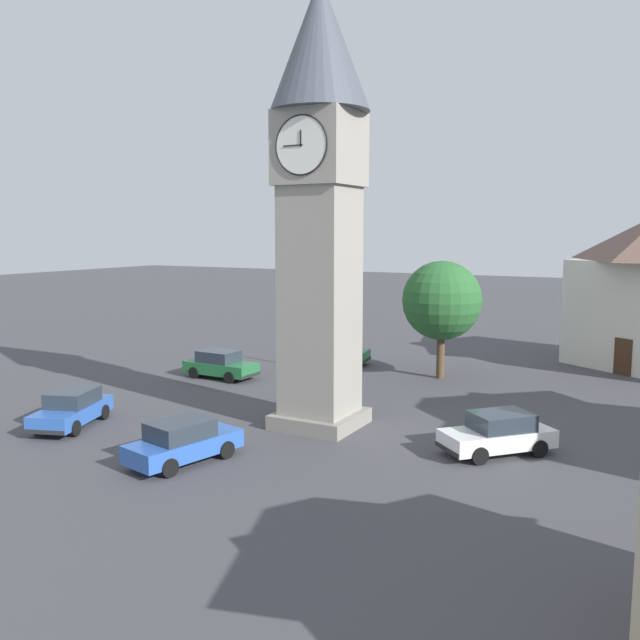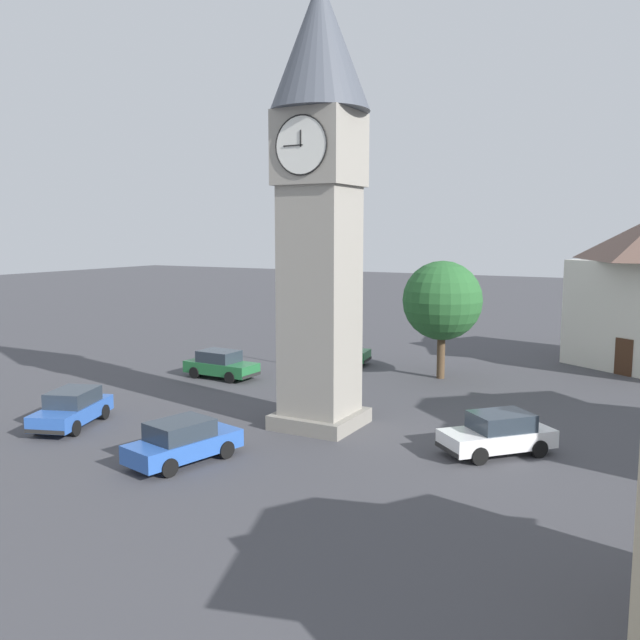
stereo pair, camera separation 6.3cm
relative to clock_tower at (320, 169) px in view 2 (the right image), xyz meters
name	(u,v)px [view 2 (the right image)]	position (x,y,z in m)	size (l,w,h in m)	color
ground_plane	(320,426)	(0.00, 0.00, -10.52)	(200.00, 200.00, 0.00)	#424247
clock_tower	(320,169)	(0.00, 0.00, 0.00)	(3.98, 3.98, 18.09)	gray
car_blue_kerb	(72,408)	(9.05, 5.00, -9.76)	(2.97, 4.45, 1.53)	#2D5BB7
car_silver_kerb	(183,441)	(2.07, 6.26, -9.76)	(2.58, 4.40, 1.53)	#2D5BB7
car_red_corner	(221,364)	(9.25, -5.49, -9.76)	(4.18, 1.91, 1.53)	#236B38
car_white_side	(498,434)	(-7.42, 0.06, -9.76)	(4.04, 4.17, 1.53)	white
car_black_far	(335,351)	(5.55, -12.11, -9.76)	(4.35, 2.33, 1.53)	#236B38
pedestrian	(323,376)	(2.26, -4.45, -9.51)	(0.34, 0.52, 1.69)	#706656
tree	(442,301)	(-1.48, -11.26, -6.21)	(4.34, 4.34, 6.50)	brown
lamp_post	(344,312)	(3.75, -9.69, -6.98)	(0.36, 0.36, 5.33)	black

